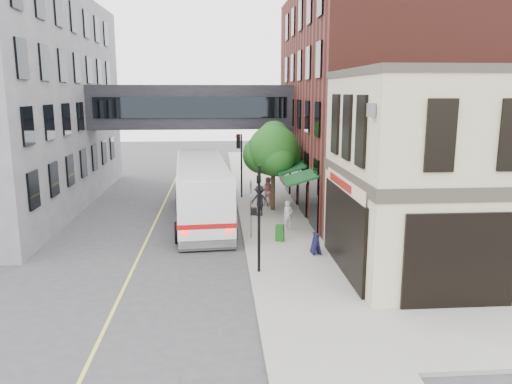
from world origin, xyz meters
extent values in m
plane|color=#38383A|center=(0.00, 0.00, 0.00)|extent=(120.00, 120.00, 0.00)
cube|color=gray|center=(2.00, 14.00, 0.07)|extent=(4.00, 60.00, 0.15)
cube|color=#C3B895|center=(9.00, 2.00, 4.08)|extent=(10.00, 8.00, 8.15)
cube|color=#38332B|center=(9.00, 2.00, 4.15)|extent=(10.12, 8.12, 0.50)
cube|color=#38332B|center=(9.00, 2.00, 8.30)|extent=(10.12, 8.12, 0.30)
cube|color=black|center=(3.94, 2.00, 1.85)|extent=(0.14, 6.40, 3.40)
cube|color=black|center=(3.90, 2.00, 1.85)|extent=(0.04, 5.90, 3.00)
cube|color=maroon|center=(3.88, 2.60, 3.80)|extent=(0.03, 3.60, 0.32)
cube|color=#512019|center=(10.00, 15.00, 7.00)|extent=(12.00, 18.00, 14.00)
cube|color=#0D3A16|center=(3.14, 13.75, 3.00)|extent=(1.80, 13.00, 0.40)
cube|color=black|center=(-3.00, 18.00, 6.50)|extent=(14.00, 3.00, 3.00)
cube|color=black|center=(-3.00, 16.45, 6.50)|extent=(13.00, 0.08, 1.40)
cube|color=black|center=(-3.00, 19.55, 6.50)|extent=(13.00, 0.08, 1.40)
cylinder|color=black|center=(0.40, 2.00, 2.40)|extent=(0.12, 0.12, 4.50)
cube|color=black|center=(0.18, 2.00, 2.75)|extent=(0.25, 0.22, 0.30)
imported|color=black|center=(0.40, 2.00, 4.25)|extent=(0.20, 0.16, 1.00)
cylinder|color=black|center=(0.40, 17.00, 2.40)|extent=(0.12, 0.12, 4.50)
cube|color=black|center=(0.18, 17.00, 2.75)|extent=(0.25, 0.22, 0.30)
cube|color=black|center=(0.18, 17.00, 4.15)|extent=(0.28, 0.28, 1.00)
sphere|color=#FF0C05|center=(0.02, 17.00, 4.50)|extent=(0.18, 0.18, 0.18)
cylinder|color=gray|center=(0.40, 7.00, 1.65)|extent=(0.08, 0.08, 3.00)
cube|color=white|center=(0.38, 7.00, 2.35)|extent=(0.03, 0.75, 0.22)
cube|color=#0C591E|center=(0.38, 7.00, 2.90)|extent=(0.03, 0.70, 0.18)
cube|color=#B20C0C|center=(0.38, 7.00, 1.85)|extent=(0.03, 0.30, 0.40)
cylinder|color=#382619|center=(2.20, 13.00, 1.55)|extent=(0.28, 0.28, 2.80)
sphere|color=#134816|center=(2.20, 13.00, 3.95)|extent=(3.20, 3.20, 3.20)
sphere|color=#134816|center=(3.00, 13.50, 3.55)|extent=(2.20, 2.20, 2.20)
sphere|color=#134816|center=(1.50, 13.30, 3.65)|extent=(2.40, 2.40, 2.40)
sphere|color=#134816|center=(2.30, 13.60, 4.75)|extent=(2.00, 2.00, 2.00)
cube|color=#D8CC4C|center=(-5.00, 10.00, 0.01)|extent=(0.12, 40.00, 0.01)
cube|color=white|center=(-2.26, 11.50, 1.84)|extent=(3.69, 12.99, 3.24)
cube|color=black|center=(-2.26, 11.50, 2.40)|extent=(3.74, 12.78, 1.17)
cube|color=#B20C0C|center=(-2.26, 11.50, 1.28)|extent=(3.76, 13.02, 0.25)
cylinder|color=black|center=(-3.32, 6.73, 0.56)|extent=(0.41, 1.14, 1.12)
cylinder|color=black|center=(-0.54, 6.93, 0.56)|extent=(0.41, 1.14, 1.12)
cylinder|color=black|center=(-3.95, 15.63, 0.56)|extent=(0.41, 1.14, 1.12)
cylinder|color=black|center=(-1.17, 15.83, 0.56)|extent=(0.41, 1.14, 1.12)
imported|color=white|center=(2.52, 8.47, 0.93)|extent=(0.68, 0.58, 1.57)
imported|color=pink|center=(2.04, 14.06, 1.11)|extent=(1.05, 0.89, 1.93)
imported|color=black|center=(1.22, 11.55, 1.08)|extent=(1.38, 1.12, 1.87)
cube|color=#145713|center=(1.82, 6.29, 0.56)|extent=(0.50, 0.47, 0.81)
cube|color=black|center=(3.23, 4.13, 0.64)|extent=(0.42, 0.59, 0.99)
camera|label=1|loc=(-1.24, -17.78, 7.56)|focal=35.00mm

